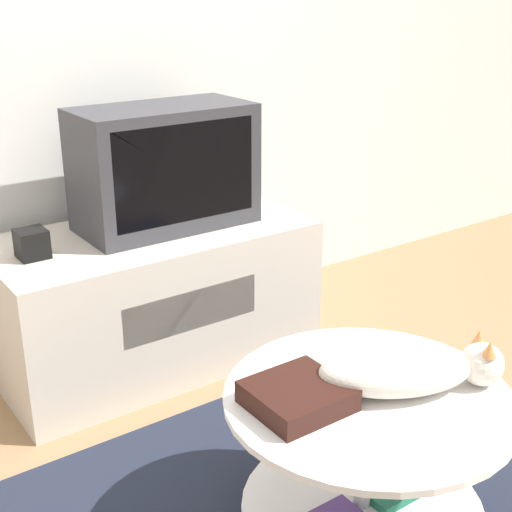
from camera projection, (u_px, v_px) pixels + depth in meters
The scene contains 7 objects.
wall_back at pixel (86, 8), 2.63m from camera, with size 8.00×0.05×2.60m.
tv_stand at pixel (154, 296), 2.73m from camera, with size 1.18×0.58×0.53m.
tv at pixel (165, 167), 2.61m from camera, with size 0.64×0.33×0.45m.
speaker at pixel (32, 244), 2.36m from camera, with size 0.10×0.10×0.10m.
coffee_table at pixel (365, 451), 1.78m from camera, with size 0.71×0.71×0.44m.
dvd_box at pixel (297, 396), 1.66m from camera, with size 0.22×0.20×0.06m.
cat at pixel (405, 369), 1.72m from camera, with size 0.55×0.34×0.13m.
Camera 1 is at (-1.10, -1.12, 1.40)m, focal length 50.00 mm.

